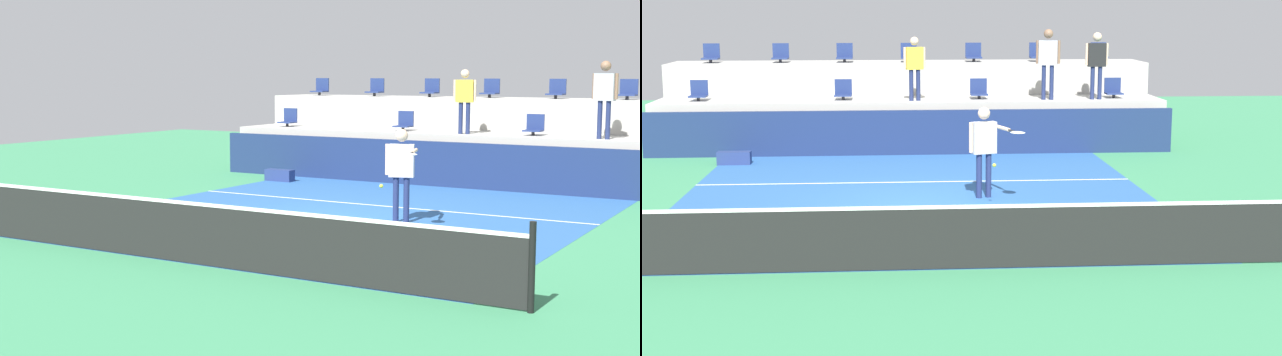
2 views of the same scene
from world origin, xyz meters
TOP-DOWN VIEW (x-y plane):
  - ground_plane at (0.00, 0.00)m, footprint 40.00×40.00m
  - court_inner_paint at (0.00, 1.00)m, footprint 9.00×10.00m
  - court_service_line at (0.00, 2.40)m, footprint 9.00×0.06m
  - tennis_net at (0.00, -4.00)m, footprint 10.48×0.08m
  - sponsor_backboard at (0.00, 6.00)m, footprint 13.00×0.16m
  - seating_tier_lower at (0.00, 7.30)m, footprint 13.00×1.80m
  - seating_tier_upper at (0.00, 9.10)m, footprint 13.00×1.80m
  - stadium_chair_lower_far_left at (-5.38, 7.23)m, footprint 0.44×0.40m
  - stadium_chair_lower_left at (-1.73, 7.23)m, footprint 0.44×0.40m
  - stadium_chair_lower_right at (1.76, 7.23)m, footprint 0.44×0.40m
  - stadium_chair_upper_far_left at (-5.38, 9.03)m, footprint 0.44×0.40m
  - stadium_chair_upper_left at (-3.51, 9.03)m, footprint 0.44×0.40m
  - stadium_chair_upper_mid_left at (-1.77, 9.03)m, footprint 0.44×0.40m
  - stadium_chair_upper_center at (-0.02, 9.03)m, footprint 0.44×0.40m
  - stadium_chair_upper_mid_right at (1.78, 9.03)m, footprint 0.44×0.40m
  - stadium_chair_upper_right at (3.57, 9.03)m, footprint 0.44×0.40m
  - tennis_player at (1.28, 0.74)m, footprint 1.01×1.14m
  - spectator_in_grey at (0.10, 6.85)m, footprint 0.57×0.27m
  - spectator_in_white at (3.50, 6.85)m, footprint 0.62×0.29m
  - tennis_ball at (1.36, -0.23)m, footprint 0.07×0.07m
  - equipment_bag at (-4.14, 4.88)m, footprint 0.76×0.28m

SIDE VIEW (x-z plane):
  - ground_plane at x=0.00m, z-range 0.00..0.00m
  - court_inner_paint at x=0.00m, z-range 0.00..0.01m
  - court_service_line at x=0.00m, z-range 0.01..0.01m
  - equipment_bag at x=-4.14m, z-range 0.00..0.30m
  - tennis_net at x=0.00m, z-range -0.04..1.03m
  - sponsor_backboard at x=0.00m, z-range 0.00..1.10m
  - seating_tier_lower at x=0.00m, z-range 0.00..1.25m
  - tennis_ball at x=1.36m, z-range 0.77..0.84m
  - seating_tier_upper at x=0.00m, z-range 0.00..2.10m
  - tennis_player at x=1.28m, z-range 0.20..1.94m
  - stadium_chair_lower_far_left at x=-5.38m, z-range 1.20..1.72m
  - stadium_chair_lower_left at x=-1.73m, z-range 1.20..1.72m
  - stadium_chair_lower_right at x=1.76m, z-range 1.20..1.72m
  - spectator_in_grey at x=0.10m, z-range 1.41..3.01m
  - stadium_chair_upper_far_left at x=-5.38m, z-range 2.05..2.57m
  - stadium_chair_upper_left at x=-3.51m, z-range 2.05..2.57m
  - stadium_chair_upper_mid_left at x=-1.77m, z-range 2.05..2.57m
  - stadium_chair_upper_center at x=-0.02m, z-range 2.05..2.57m
  - stadium_chair_upper_mid_right at x=1.78m, z-range 2.05..2.57m
  - stadium_chair_upper_right at x=3.57m, z-range 2.05..2.57m
  - spectator_in_white at x=3.50m, z-range 1.45..3.24m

